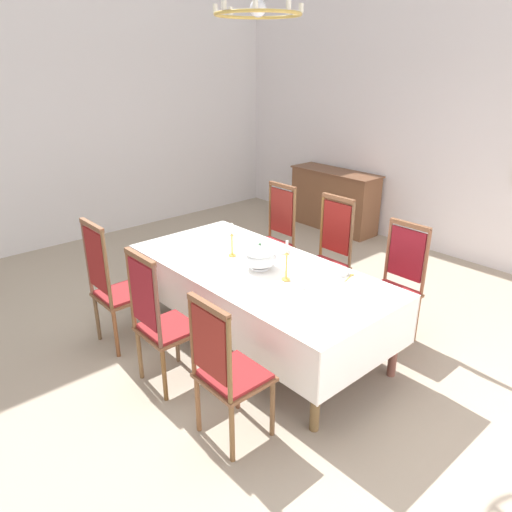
# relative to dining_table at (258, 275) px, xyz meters

# --- Properties ---
(ground) EXTENTS (7.58, 6.81, 0.04)m
(ground) POSITION_rel_dining_table_xyz_m (0.00, -0.05, -0.70)
(ground) COLOR tan
(back_wall) EXTENTS (7.58, 0.08, 3.46)m
(back_wall) POSITION_rel_dining_table_xyz_m (0.00, 3.40, 1.05)
(back_wall) COLOR silver
(back_wall) RESTS_ON ground
(left_wall) EXTENTS (0.08, 6.81, 3.46)m
(left_wall) POSITION_rel_dining_table_xyz_m (-3.83, -0.05, 1.05)
(left_wall) COLOR silver
(left_wall) RESTS_ON ground
(dining_table) EXTENTS (2.49, 1.16, 0.75)m
(dining_table) POSITION_rel_dining_table_xyz_m (0.00, 0.00, 0.00)
(dining_table) COLOR brown
(dining_table) RESTS_ON ground
(tablecloth) EXTENTS (2.51, 1.18, 0.43)m
(tablecloth) POSITION_rel_dining_table_xyz_m (0.00, -0.00, -0.04)
(tablecloth) COLOR white
(tablecloth) RESTS_ON dining_table
(chair_south_a) EXTENTS (0.44, 0.42, 1.21)m
(chair_south_a) POSITION_rel_dining_table_xyz_m (-0.82, -0.99, -0.08)
(chair_south_a) COLOR brown
(chair_south_a) RESTS_ON ground
(chair_north_a) EXTENTS (0.44, 0.42, 1.18)m
(chair_north_a) POSITION_rel_dining_table_xyz_m (-0.82, 0.99, -0.09)
(chair_north_a) COLOR brown
(chair_north_a) RESTS_ON ground
(chair_south_b) EXTENTS (0.44, 0.42, 1.17)m
(chair_south_b) POSITION_rel_dining_table_xyz_m (-0.03, -0.99, -0.09)
(chair_south_b) COLOR brown
(chair_south_b) RESTS_ON ground
(chair_north_b) EXTENTS (0.44, 0.42, 1.20)m
(chair_north_b) POSITION_rel_dining_table_xyz_m (-0.03, 0.99, -0.08)
(chair_north_b) COLOR brown
(chair_north_b) RESTS_ON ground
(chair_south_c) EXTENTS (0.44, 0.42, 1.10)m
(chair_south_c) POSITION_rel_dining_table_xyz_m (0.79, -0.99, -0.11)
(chair_south_c) COLOR brown
(chair_south_c) RESTS_ON ground
(chair_north_c) EXTENTS (0.44, 0.42, 1.12)m
(chair_north_c) POSITION_rel_dining_table_xyz_m (0.79, 0.99, -0.11)
(chair_north_c) COLOR brown
(chair_north_c) RESTS_ON ground
(soup_tureen) EXTENTS (0.31, 0.31, 0.24)m
(soup_tureen) POSITION_rel_dining_table_xyz_m (0.03, 0.00, 0.19)
(soup_tureen) COLOR white
(soup_tureen) RESTS_ON tablecloth
(candlestick_west) EXTENTS (0.07, 0.07, 0.32)m
(candlestick_west) POSITION_rel_dining_table_xyz_m (-0.36, 0.00, 0.20)
(candlestick_west) COLOR gold
(candlestick_west) RESTS_ON tablecloth
(candlestick_east) EXTENTS (0.07, 0.07, 0.35)m
(candlestick_east) POSITION_rel_dining_table_xyz_m (0.36, 0.00, 0.22)
(candlestick_east) COLOR gold
(candlestick_east) RESTS_ON tablecloth
(bowl_near_left) EXTENTS (0.19, 0.19, 0.05)m
(bowl_near_left) POSITION_rel_dining_table_xyz_m (-0.16, 0.41, 0.10)
(bowl_near_left) COLOR white
(bowl_near_left) RESTS_ON tablecloth
(bowl_near_right) EXTENTS (0.16, 0.16, 0.04)m
(bowl_near_right) POSITION_rel_dining_table_xyz_m (0.57, 0.44, 0.10)
(bowl_near_right) COLOR white
(bowl_near_right) RESTS_ON tablecloth
(spoon_primary) EXTENTS (0.05, 0.18, 0.01)m
(spoon_primary) POSITION_rel_dining_table_xyz_m (-0.29, 0.44, 0.08)
(spoon_primary) COLOR gold
(spoon_primary) RESTS_ON tablecloth
(spoon_secondary) EXTENTS (0.06, 0.17, 0.01)m
(spoon_secondary) POSITION_rel_dining_table_xyz_m (0.67, 0.47, 0.08)
(spoon_secondary) COLOR gold
(spoon_secondary) RESTS_ON tablecloth
(sideboard) EXTENTS (1.44, 0.48, 0.90)m
(sideboard) POSITION_rel_dining_table_xyz_m (-1.66, 3.08, -0.23)
(sideboard) COLOR brown
(sideboard) RESTS_ON ground
(chandelier) EXTENTS (0.66, 0.66, 0.66)m
(chandelier) POSITION_rel_dining_table_xyz_m (-0.00, 0.00, 2.10)
(chandelier) COLOR gold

